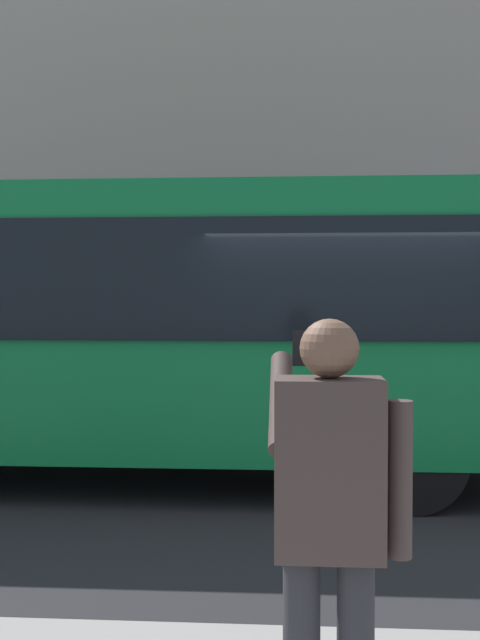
# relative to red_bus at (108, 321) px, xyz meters

# --- Properties ---
(ground_plane) EXTENTS (60.00, 60.00, 0.00)m
(ground_plane) POSITION_rel_red_bus_xyz_m (-2.42, 0.38, -1.68)
(ground_plane) COLOR #232326
(building_facade_far) EXTENTS (28.00, 1.55, 12.00)m
(building_facade_far) POSITION_rel_red_bus_xyz_m (-2.44, -6.41, 4.30)
(building_facade_far) COLOR #A89E8E
(building_facade_far) RESTS_ON ground_plane
(red_bus) EXTENTS (9.05, 2.54, 3.08)m
(red_bus) POSITION_rel_red_bus_xyz_m (0.00, 0.00, 0.00)
(red_bus) COLOR #0F7238
(red_bus) RESTS_ON ground_plane
(pedestrian_photographer) EXTENTS (0.53, 0.52, 1.70)m
(pedestrian_photographer) POSITION_rel_red_bus_xyz_m (-2.09, 5.16, -0.54)
(pedestrian_photographer) COLOR #2D2D33
(pedestrian_photographer) RESTS_ON sidewalk_curb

